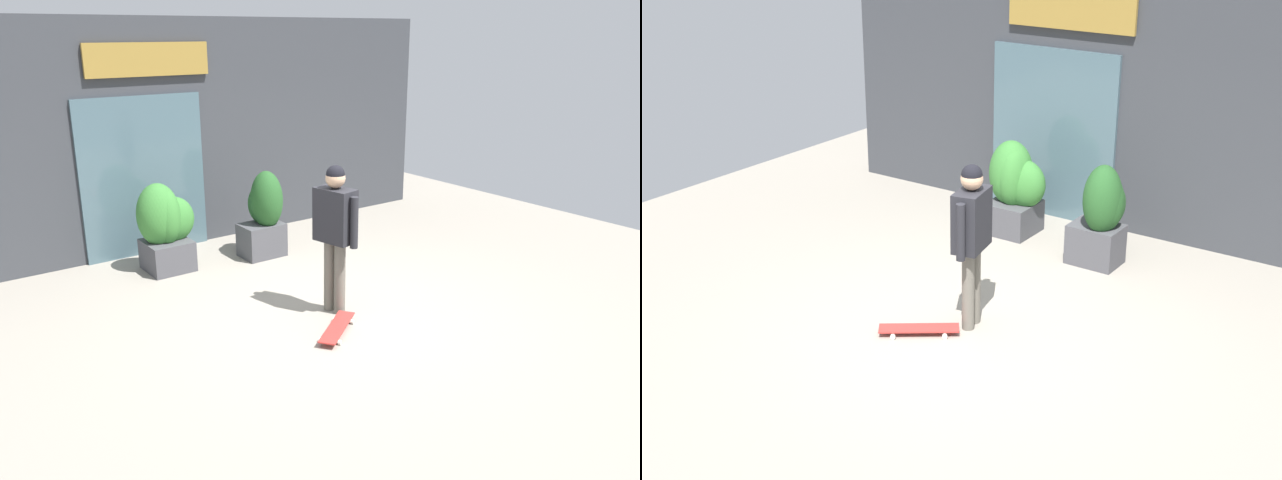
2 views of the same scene
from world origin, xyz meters
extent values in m
plane|color=gray|center=(0.00, 0.00, 0.00)|extent=(12.00, 12.00, 0.00)
cube|color=#383A3F|center=(0.00, 3.50, 1.67)|extent=(8.49, 0.25, 3.34)
cube|color=#47606B|center=(-0.94, 3.35, 1.15)|extent=(1.84, 0.06, 2.29)
cube|color=olive|center=(-0.74, 3.33, 2.77)|extent=(1.78, 0.05, 0.45)
cylinder|color=#666056|center=(0.00, -0.02, 0.43)|extent=(0.13, 0.13, 0.87)
cylinder|color=#666056|center=(-0.03, 0.14, 0.43)|extent=(0.13, 0.13, 0.87)
cube|color=#232328|center=(-0.01, 0.06, 1.18)|extent=(0.35, 0.50, 0.62)
cylinder|color=#232328|center=(0.04, -0.21, 1.14)|extent=(0.09, 0.09, 0.58)
cylinder|color=#232328|center=(-0.07, 0.33, 1.14)|extent=(0.09, 0.09, 0.58)
sphere|color=tan|center=(-0.01, 0.06, 1.60)|extent=(0.22, 0.22, 0.22)
sphere|color=black|center=(-0.01, 0.06, 1.64)|extent=(0.21, 0.21, 0.21)
cube|color=red|center=(-0.34, -0.41, 0.07)|extent=(0.77, 0.63, 0.02)
cylinder|color=silver|center=(-0.49, -0.64, 0.03)|extent=(0.06, 0.06, 0.05)
cylinder|color=silver|center=(-0.61, -0.47, 0.03)|extent=(0.06, 0.06, 0.05)
cylinder|color=silver|center=(-0.07, -0.34, 0.03)|extent=(0.06, 0.06, 0.05)
cylinder|color=silver|center=(-0.19, -0.17, 0.03)|extent=(0.06, 0.06, 0.05)
cube|color=#47474C|center=(0.32, 2.23, 0.24)|extent=(0.61, 0.46, 0.49)
ellipsoid|color=#235123|center=(0.41, 2.34, 0.73)|extent=(0.37, 0.53, 0.58)
ellipsoid|color=#235123|center=(0.39, 2.18, 0.84)|extent=(0.45, 0.50, 0.84)
ellipsoid|color=#235123|center=(0.41, 2.22, 0.80)|extent=(0.45, 0.46, 0.73)
cube|color=#47474C|center=(-1.02, 2.52, 0.21)|extent=(0.59, 0.62, 0.42)
ellipsoid|color=#387A33|center=(-0.89, 2.55, 0.69)|extent=(0.60, 0.40, 0.63)
ellipsoid|color=#387A33|center=(-1.09, 2.55, 0.79)|extent=(0.59, 0.53, 0.87)
ellipsoid|color=#387A33|center=(-1.02, 2.51, 0.76)|extent=(0.42, 0.47, 0.80)
camera|label=1|loc=(-4.23, -5.34, 3.15)|focal=35.65mm
camera|label=2|loc=(4.43, -6.50, 4.26)|focal=48.25mm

